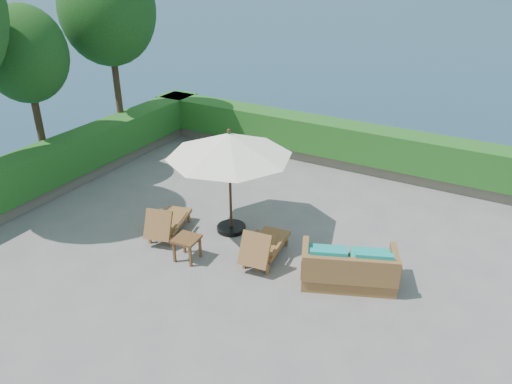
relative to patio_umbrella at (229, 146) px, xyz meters
The scene contains 14 objects.
ground 2.27m from the patio_umbrella, 65.73° to the right, with size 12.00×12.00×0.00m, color gray.
foundation 3.77m from the patio_umbrella, 65.73° to the right, with size 12.00×12.00×3.00m, color #574E45.
ocean 5.20m from the patio_umbrella, 65.73° to the right, with size 600.00×600.00×0.00m, color #172F47.
planter_wall_far 5.33m from the patio_umbrella, 86.57° to the left, with size 12.00×0.60×0.36m, color slate.
planter_wall_left 5.70m from the patio_umbrella, behind, with size 0.60×12.00×0.36m, color slate.
hedge_far 5.12m from the patio_umbrella, 86.57° to the left, with size 12.40×0.90×1.00m, color #1C4814.
hedge_left 5.50m from the patio_umbrella, behind, with size 0.90×12.40×1.00m, color #1C4814.
tree_mid 6.26m from the patio_umbrella, behind, with size 2.20×2.20×4.83m.
tree_far 6.64m from the patio_umbrella, 155.97° to the left, with size 2.80×2.80×6.03m.
patio_umbrella is the anchor object (origin of this frame).
lounge_left 2.33m from the patio_umbrella, 141.63° to the right, with size 0.99×1.60×0.86m.
lounge_right 2.31m from the patio_umbrella, 29.86° to the right, with size 0.80×1.60×0.89m.
side_table 2.28m from the patio_umbrella, 96.38° to the right, with size 0.55×0.55×0.54m.
wicker_loveseat 3.68m from the patio_umbrella, 11.32° to the right, with size 2.09×1.59×0.92m.
Camera 1 is at (5.26, -7.98, 6.14)m, focal length 35.00 mm.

